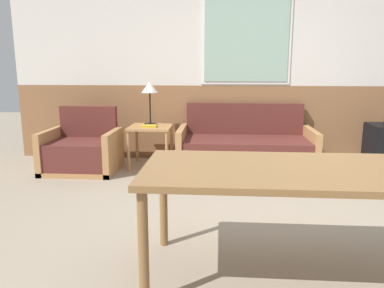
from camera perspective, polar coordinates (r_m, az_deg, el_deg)
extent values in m
plane|color=gray|center=(3.20, 14.65, -13.79)|extent=(16.00, 16.00, 0.00)
cube|color=#8E603D|center=(5.56, 10.22, 3.13)|extent=(7.20, 0.06, 1.09)
cube|color=silver|center=(5.53, 10.74, 17.10)|extent=(7.20, 0.06, 1.61)
cube|color=white|center=(5.46, 8.27, 16.09)|extent=(1.24, 0.01, 1.35)
cube|color=#99BCA8|center=(5.45, 8.28, 16.09)|extent=(1.16, 0.02, 1.27)
cube|color=#B27F4C|center=(5.15, 8.05, -3.35)|extent=(1.80, 0.85, 0.06)
cube|color=#5B2823|center=(5.08, 8.13, -1.18)|extent=(1.64, 0.77, 0.35)
cube|color=#5B2823|center=(5.40, 7.98, 3.85)|extent=(1.64, 0.10, 0.44)
cube|color=#B27F4C|center=(5.10, -1.56, -0.54)|extent=(0.08, 0.85, 0.55)
cube|color=#B27F4C|center=(5.22, 17.60, -0.81)|extent=(0.08, 0.85, 0.55)
cube|color=#B27F4C|center=(5.17, -16.30, -3.64)|extent=(0.94, 0.74, 0.06)
cube|color=#5B2823|center=(5.10, -16.51, -1.50)|extent=(0.78, 0.66, 0.35)
cube|color=#5B2823|center=(5.35, -15.46, 3.34)|extent=(0.78, 0.10, 0.42)
cube|color=#B27F4C|center=(5.28, -20.81, -0.91)|extent=(0.08, 0.74, 0.55)
cube|color=#B27F4C|center=(4.98, -11.83, -1.12)|extent=(0.08, 0.74, 0.55)
cube|color=#B27F4C|center=(5.12, -6.32, 2.57)|extent=(0.57, 0.57, 0.03)
cylinder|color=#B27F4C|center=(4.98, -9.64, -1.09)|extent=(0.04, 0.04, 0.54)
cylinder|color=#B27F4C|center=(4.88, -3.87, -1.20)|extent=(0.04, 0.04, 0.54)
cylinder|color=#B27F4C|center=(5.46, -8.38, 0.08)|extent=(0.04, 0.04, 0.54)
cylinder|color=#B27F4C|center=(5.37, -3.10, 0.00)|extent=(0.04, 0.04, 0.54)
cylinder|color=black|center=(5.21, -6.35, 3.02)|extent=(0.17, 0.17, 0.02)
cylinder|color=black|center=(5.18, -6.40, 5.45)|extent=(0.02, 0.02, 0.42)
cone|color=silver|center=(5.16, -6.48, 8.61)|extent=(0.22, 0.22, 0.15)
cube|color=gold|center=(5.01, -6.55, 2.71)|extent=(0.21, 0.16, 0.03)
cube|color=olive|center=(2.43, 16.33, -3.97)|extent=(1.98, 0.87, 0.04)
cylinder|color=olive|center=(2.20, -7.41, -15.60)|extent=(0.06, 0.06, 0.70)
cylinder|color=olive|center=(2.88, -4.36, -8.78)|extent=(0.06, 0.06, 0.70)
cylinder|color=black|center=(5.23, 26.30, -4.00)|extent=(0.04, 0.04, 0.10)
cylinder|color=black|center=(5.58, 24.83, -2.93)|extent=(0.04, 0.04, 0.10)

